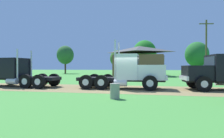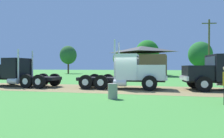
# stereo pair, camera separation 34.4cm
# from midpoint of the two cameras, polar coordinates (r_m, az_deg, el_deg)

# --- Properties ---
(ground_plane) EXTENTS (200.00, 200.00, 0.00)m
(ground_plane) POSITION_cam_midpoint_polar(r_m,az_deg,el_deg) (15.43, 5.00, -6.00)
(ground_plane) COLOR #448D3A
(dirt_track) EXTENTS (120.00, 5.79, 0.01)m
(dirt_track) POSITION_cam_midpoint_polar(r_m,az_deg,el_deg) (15.43, 5.00, -5.98)
(dirt_track) COLOR olive
(dirt_track) RESTS_ON ground_plane
(truck_foreground_white) EXTENTS (7.26, 2.67, 3.92)m
(truck_foreground_white) POSITION_cam_midpoint_polar(r_m,az_deg,el_deg) (15.64, 6.31, -1.07)
(truck_foreground_white) COLOR black
(truck_foreground_white) RESTS_ON ground_plane
(truck_near_left) EXTENTS (7.97, 3.25, 3.88)m
(truck_near_left) POSITION_cam_midpoint_polar(r_m,az_deg,el_deg) (16.82, 30.36, -1.11)
(truck_near_left) COLOR black
(truck_near_left) RESTS_ON ground_plane
(truck_near_right) EXTENTS (7.25, 3.00, 3.32)m
(truck_near_right) POSITION_cam_midpoint_polar(r_m,az_deg,el_deg) (19.77, -26.40, -0.95)
(truck_near_right) COLOR black
(truck_near_right) RESTS_ON ground_plane
(steel_barrel) EXTENTS (0.54, 0.54, 0.85)m
(steel_barrel) POSITION_cam_midpoint_polar(r_m,az_deg,el_deg) (10.73, 1.14, -6.60)
(steel_barrel) COLOR gray
(steel_barrel) RESTS_ON ground_plane
(shed_building) EXTENTS (10.46, 7.90, 5.94)m
(shed_building) POSITION_cam_midpoint_polar(r_m,az_deg,el_deg) (38.37, 9.16, 2.22)
(shed_building) COLOR brown
(shed_building) RESTS_ON ground_plane
(utility_pole_near) EXTENTS (2.19, 0.48, 9.14)m
(utility_pole_near) POSITION_cam_midpoint_polar(r_m,az_deg,el_deg) (33.46, 27.21, 5.78)
(utility_pole_near) COLOR brown
(utility_pole_near) RESTS_ON ground_plane
(tree_left) EXTENTS (4.54, 4.54, 7.54)m
(tree_left) POSITION_cam_midpoint_polar(r_m,az_deg,el_deg) (53.42, -12.73, 4.07)
(tree_left) COLOR #513823
(tree_left) RESTS_ON ground_plane
(tree_mid) EXTENTS (4.65, 4.65, 6.98)m
(tree_mid) POSITION_cam_midpoint_polar(r_m,az_deg,el_deg) (58.90, 2.69, 3.16)
(tree_mid) COLOR #513823
(tree_mid) RESTS_ON ground_plane
(tree_right) EXTENTS (5.56, 5.56, 8.09)m
(tree_right) POSITION_cam_midpoint_polar(r_m,az_deg,el_deg) (45.84, 10.65, 4.65)
(tree_right) COLOR #513823
(tree_right) RESTS_ON ground_plane
(tree_far_right) EXTENTS (5.51, 5.51, 7.88)m
(tree_far_right) POSITION_cam_midpoint_polar(r_m,az_deg,el_deg) (50.75, 24.96, 4.00)
(tree_far_right) COLOR #513823
(tree_far_right) RESTS_ON ground_plane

